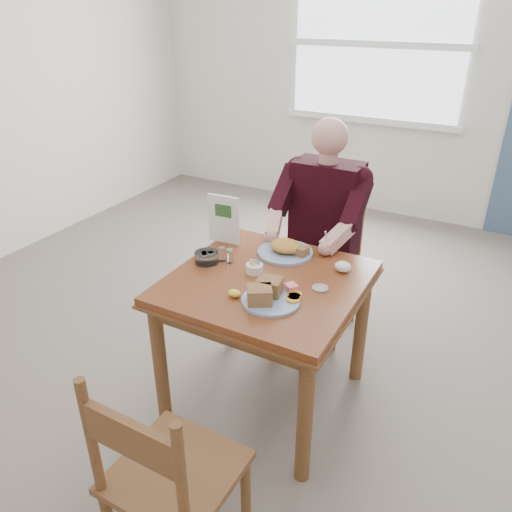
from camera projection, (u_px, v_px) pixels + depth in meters
The scene contains 16 objects.
floor at pixel (265, 395), 2.78m from camera, with size 6.00×6.00×0.00m, color #70655B.
wall_back at pixel (420, 70), 4.48m from camera, with size 5.50×5.50×0.00m, color silver.
lemon_wedge at pixel (235, 293), 2.27m from camera, with size 0.06×0.04×0.03m, color yellow.
napkin at pixel (343, 267), 2.48m from camera, with size 0.08×0.07×0.05m, color white.
metal_dish at pixel (320, 288), 2.34m from camera, with size 0.08×0.08×0.01m, color silver.
window at pixel (378, 44), 4.53m from camera, with size 1.72×0.04×1.42m.
table at pixel (266, 298), 2.48m from camera, with size 0.92×0.92×0.75m.
chair_far at pixel (323, 261), 3.18m from camera, with size 0.42×0.42×0.95m.
chair_near at pixel (167, 479), 1.73m from camera, with size 0.43×0.43×0.95m.
diner at pixel (321, 217), 2.96m from camera, with size 0.53×0.56×1.39m.
near_plate at pixel (269, 294), 2.24m from camera, with size 0.35×0.35×0.09m.
far_plate at pixel (287, 249), 2.65m from camera, with size 0.35×0.35×0.08m.
caddy at pixel (254, 268), 2.48m from camera, with size 0.10×0.10×0.06m.
shakers at pixel (226, 255), 2.57m from camera, with size 0.08×0.03×0.08m.
creamer at pixel (206, 257), 2.57m from camera, with size 0.13×0.13×0.06m.
menu at pixel (224, 219), 2.74m from camera, with size 0.19×0.03×0.27m.
Camera 1 is at (0.96, -1.88, 1.96)m, focal length 35.00 mm.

